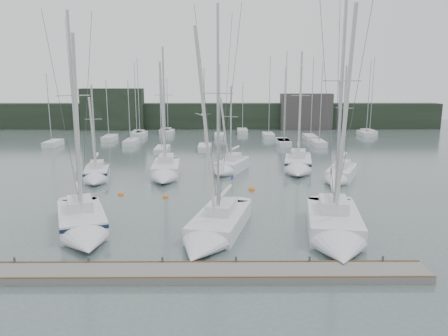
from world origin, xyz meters
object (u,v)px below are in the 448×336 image
Objects in this scene: buoy_b at (252,190)px; buoy_c at (121,195)px; sailboat_mid_b at (165,172)px; sailboat_mid_e at (339,176)px; sailboat_near_right at (336,233)px; sailboat_near_center at (211,233)px; sailboat_near_left at (83,227)px; buoy_a at (166,198)px; sailboat_mid_d at (298,166)px; sailboat_mid_c at (228,168)px; sailboat_mid_a at (96,176)px.

buoy_c is (-11.73, -1.58, 0.00)m from buoy_b.
sailboat_mid_b is 17.51m from sailboat_mid_e.
sailboat_near_right reaches higher than buoy_c.
sailboat_near_center is at bearing -76.94° from sailboat_mid_b.
sailboat_near_left is at bearing -175.10° from sailboat_near_right.
sailboat_near_right is 16.01m from buoy_a.
sailboat_mid_d is (9.07, 20.44, 0.13)m from sailboat_near_center.
sailboat_near_left is at bearing -121.69° from sailboat_mid_d.
buoy_b is (3.46, 12.66, -0.53)m from sailboat_near_center.
sailboat_near_left reaches higher than buoy_c.
sailboat_near_left is 16.83m from sailboat_mid_b.
sailboat_near_left is 1.53× the size of sailboat_mid_c.
sailboat_mid_b is at bearing -157.77° from sailboat_mid_d.
buoy_a is at bearing 148.19° from sailboat_near_right.
buoy_c is at bearing -119.82° from sailboat_mid_b.
buoy_a is (-4.17, 10.16, -0.53)m from sailboat_near_center.
buoy_a is 8.03m from buoy_b.
sailboat_mid_b is at bearing 57.58° from sailboat_near_left.
sailboat_near_right is 25.77m from sailboat_mid_a.
buoy_b is 1.13× the size of buoy_c.
sailboat_near_center is 29.25× the size of buoy_c.
sailboat_near_center is 1.30× the size of sailboat_mid_e.
sailboat_near_right is 27.90× the size of buoy_b.
buoy_a is at bearing -161.87° from buoy_b.
buoy_c is (-20.60, -4.77, -0.55)m from sailboat_mid_e.
buoy_c is at bearing -115.72° from sailboat_mid_c.
sailboat_near_left is at bearing -171.83° from sailboat_near_center.
sailboat_near_left is 10.20m from buoy_a.
sailboat_mid_d is (20.93, 4.23, 0.10)m from sailboat_mid_a.
buoy_a is 0.84× the size of buoy_b.
buoy_b reaches higher than buoy_c.
sailboat_near_left is at bearing -135.29° from buoy_b.
sailboat_near_left is 1.11× the size of sailboat_mid_d.
buoy_a is at bearing -85.94° from sailboat_mid_b.
sailboat_near_center is 1.14× the size of sailboat_mid_d.
sailboat_near_center is 19.93m from sailboat_mid_c.
buoy_c is at bearing 141.03° from sailboat_near_center.
sailboat_mid_b is (3.31, 16.50, 0.01)m from sailboat_near_left.
sailboat_mid_e is 23.54× the size of buoy_a.
buoy_b is (7.63, 2.50, 0.00)m from buoy_a.
sailboat_mid_a is 19.97× the size of buoy_a.
sailboat_near_center is 1.54× the size of sailboat_mid_a.
sailboat_mid_e is (20.75, 14.95, -0.06)m from sailboat_near_left.
buoy_c is at bearing -66.10° from sailboat_mid_a.
sailboat_near_center is 13.83m from buoy_c.
sailboat_near_right is 1.69× the size of sailboat_mid_c.
sailboat_near_right reaches higher than sailboat_mid_c.
sailboat_mid_d is 25.72× the size of buoy_c.
buoy_a is at bearing 44.30° from sailboat_near_left.
sailboat_mid_a is 6.85m from sailboat_mid_b.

